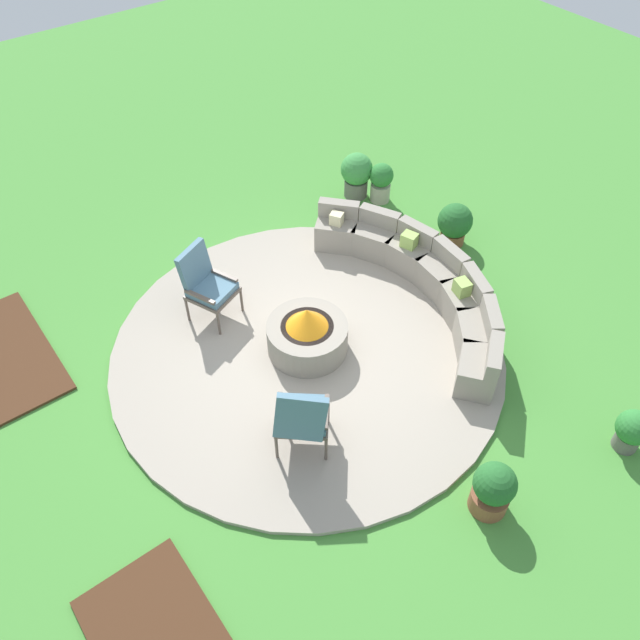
{
  "coord_description": "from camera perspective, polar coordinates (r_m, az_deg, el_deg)",
  "views": [
    {
      "loc": [
        4.41,
        -3.13,
        6.21
      ],
      "look_at": [
        0.0,
        0.2,
        0.45
      ],
      "focal_mm": 35.82,
      "sensor_mm": 36.0,
      "label": 1
    }
  ],
  "objects": [
    {
      "name": "mulch_bed_left",
      "position": [
        9.09,
        -26.31,
        -2.85
      ],
      "size": [
        2.1,
        1.06,
        0.04
      ],
      "primitive_type": "cube",
      "color": "#472B19",
      "rests_on": "ground_plane"
    },
    {
      "name": "curved_stone_bench",
      "position": [
        8.77,
        9.16,
        3.47
      ],
      "size": [
        3.82,
        1.45,
        0.68
      ],
      "color": "gray",
      "rests_on": "patio_circle"
    },
    {
      "name": "potted_plant_4",
      "position": [
        6.91,
        15.2,
        -14.35
      ],
      "size": [
        0.45,
        0.45,
        0.68
      ],
      "color": "brown",
      "rests_on": "ground_plane"
    },
    {
      "name": "lounge_chair_front_right",
      "position": [
        6.86,
        -1.65,
        -8.63
      ],
      "size": [
        0.78,
        0.81,
        1.06
      ],
      "rotation": [
        0.0,
        0.0,
        7.16
      ],
      "color": "brown",
      "rests_on": "patio_circle"
    },
    {
      "name": "potted_plant_1",
      "position": [
        9.81,
        11.95,
        8.46
      ],
      "size": [
        0.52,
        0.52,
        0.66
      ],
      "color": "brown",
      "rests_on": "ground_plane"
    },
    {
      "name": "ground_plane",
      "position": [
        8.23,
        -1.11,
        -2.78
      ],
      "size": [
        24.0,
        24.0,
        0.0
      ],
      "primitive_type": "plane",
      "color": "#478C38"
    },
    {
      "name": "potted_plant_3",
      "position": [
        7.9,
        26.17,
        -8.8
      ],
      "size": [
        0.4,
        0.4,
        0.56
      ],
      "color": "#605B56",
      "rests_on": "ground_plane"
    },
    {
      "name": "potted_plant_0",
      "position": [
        10.54,
        5.47,
        12.24
      ],
      "size": [
        0.39,
        0.39,
        0.66
      ],
      "color": "#A89E8E",
      "rests_on": "ground_plane"
    },
    {
      "name": "potted_plant_2",
      "position": [
        10.59,
        3.28,
        12.94
      ],
      "size": [
        0.52,
        0.52,
        0.76
      ],
      "color": "#605B56",
      "rests_on": "ground_plane"
    },
    {
      "name": "patio_circle",
      "position": [
        8.21,
        -1.11,
        -2.64
      ],
      "size": [
        5.01,
        5.01,
        0.06
      ],
      "primitive_type": "cylinder",
      "color": "#9E9384",
      "rests_on": "ground_plane"
    },
    {
      "name": "lounge_chair_front_left",
      "position": [
        8.37,
        -10.16,
        3.31
      ],
      "size": [
        0.73,
        0.71,
        1.06
      ],
      "rotation": [
        0.0,
        0.0,
        5.1
      ],
      "color": "brown",
      "rests_on": "patio_circle"
    },
    {
      "name": "fire_pit",
      "position": [
        7.99,
        -1.14,
        -1.25
      ],
      "size": [
        1.02,
        1.02,
        0.69
      ],
      "color": "gray",
      "rests_on": "patio_circle"
    }
  ]
}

